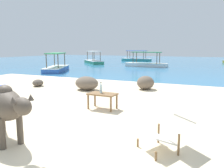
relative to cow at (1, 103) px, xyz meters
The scene contains 13 objects.
sand_beach 1.19m from the cow, 43.94° to the left, with size 18.00×14.00×0.04m, color beige.
water_surface 22.69m from the cow, 88.24° to the left, with size 60.00×36.00×0.03m, color teal.
cow is the anchor object (origin of this frame).
low_bench_table 2.71m from the cow, 75.74° to the left, with size 0.77×0.46×0.43m.
bottle 2.71m from the cow, 77.06° to the left, with size 0.07×0.07×0.30m.
deck_chair_far 2.83m from the cow, 16.97° to the left, with size 0.91×0.92×0.68m.
shore_rock_large 4.99m from the cow, 103.17° to the left, with size 1.01×0.74×0.53m, color #6B5B4C.
shore_rock_small 5.89m from the cow, 126.34° to the left, with size 0.54×0.45×0.29m, color brown.
shore_rock_flat 5.98m from the cow, 81.02° to the left, with size 0.73×0.67×0.53m, color #6B5B4C.
boat_blue 12.34m from the cow, 123.48° to the left, with size 2.56×3.82×1.29m.
boat_white 16.72m from the cow, 96.94° to the left, with size 3.76×1.47×1.29m.
boat_teal 25.02m from the cow, 102.59° to the left, with size 3.76×1.46×1.29m.
boat_green 20.00m from the cow, 114.06° to the left, with size 3.41×3.42×1.29m.
Camera 1 is at (2.62, -3.37, 1.68)m, focal length 36.25 mm.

